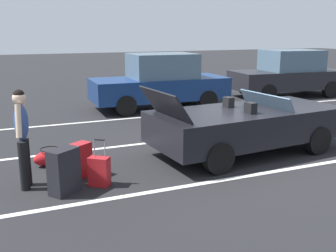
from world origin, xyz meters
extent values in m
plane|color=black|center=(0.00, 0.00, 0.00)|extent=(80.00, 80.00, 0.00)
cube|color=silver|center=(0.00, -1.25, 0.00)|extent=(18.00, 0.12, 0.01)
cube|color=silver|center=(0.00, 1.45, 0.00)|extent=(18.00, 0.12, 0.01)
cube|color=silver|center=(0.00, 4.15, 0.00)|extent=(18.00, 0.12, 0.01)
cube|color=black|center=(0.00, 0.00, 0.62)|extent=(4.24, 2.11, 0.64)
cube|color=black|center=(1.43, 0.12, 0.51)|extent=(1.45, 1.78, 0.38)
cube|color=slate|center=(0.51, 0.04, 1.09)|extent=(0.31, 1.56, 0.31)
cube|color=black|center=(-0.24, 0.35, 1.05)|extent=(0.18, 0.23, 0.22)
cube|color=black|center=(-0.17, -0.39, 1.05)|extent=(0.18, 0.23, 0.22)
cube|color=black|center=(-1.94, -0.17, 1.22)|extent=(0.51, 1.52, 0.55)
cylinder|color=black|center=(1.20, 0.92, 0.30)|extent=(0.62, 0.27, 0.60)
cylinder|color=black|center=(1.34, -0.70, 0.30)|extent=(0.62, 0.27, 0.60)
cylinder|color=black|center=(-1.34, 0.70, 0.30)|extent=(0.62, 0.27, 0.60)
cylinder|color=black|center=(-1.20, -0.92, 0.30)|extent=(0.62, 0.27, 0.60)
cube|color=black|center=(-3.91, -0.74, 0.37)|extent=(0.55, 0.51, 0.74)
cube|color=black|center=(-4.00, -0.61, 0.31)|extent=(0.32, 0.24, 0.41)
sphere|color=black|center=(-3.99, -0.92, 0.02)|extent=(0.04, 0.04, 0.04)
sphere|color=black|center=(-3.72, -0.72, 0.02)|extent=(0.04, 0.04, 0.04)
cube|color=red|center=(-3.55, -0.11, 0.31)|extent=(0.47, 0.42, 0.62)
sphere|color=black|center=(-3.48, 0.04, 0.02)|extent=(0.04, 0.04, 0.04)
sphere|color=black|center=(-3.72, -0.11, 0.02)|extent=(0.04, 0.04, 0.04)
cube|color=red|center=(-3.33, -0.65, 0.25)|extent=(0.39, 0.36, 0.50)
cylinder|color=gray|center=(-3.22, -0.66, 0.64)|extent=(0.03, 0.03, 0.29)
cylinder|color=gray|center=(-3.37, -0.55, 0.64)|extent=(0.03, 0.03, 0.29)
cylinder|color=black|center=(-3.29, -0.60, 0.79)|extent=(0.17, 0.13, 0.03)
sphere|color=black|center=(-3.19, -0.66, 0.02)|extent=(0.04, 0.04, 0.04)
sphere|color=black|center=(-3.38, -0.52, 0.02)|extent=(0.04, 0.04, 0.04)
ellipsoid|color=red|center=(-3.97, 0.74, 0.15)|extent=(0.68, 0.39, 0.30)
torus|color=black|center=(-3.97, 0.74, 0.33)|extent=(0.42, 0.42, 0.02)
cylinder|color=black|center=(-4.45, -0.16, 0.41)|extent=(0.18, 0.18, 0.82)
cylinder|color=black|center=(-4.49, -0.35, 0.41)|extent=(0.18, 0.18, 0.82)
ellipsoid|color=#334C8C|center=(-4.47, -0.26, 1.12)|extent=(0.29, 0.36, 0.60)
sphere|color=beige|center=(-4.47, -0.26, 1.51)|extent=(0.21, 0.21, 0.21)
sphere|color=black|center=(-4.47, -0.26, 1.56)|extent=(0.18, 0.18, 0.18)
cylinder|color=beige|center=(-4.42, -0.06, 1.19)|extent=(0.13, 0.21, 0.53)
cylinder|color=beige|center=(-4.52, -0.46, 1.19)|extent=(0.13, 0.21, 0.53)
cube|color=navy|center=(0.13, 5.33, 0.67)|extent=(4.55, 1.92, 0.70)
cube|color=slate|center=(0.23, 5.32, 1.42)|extent=(2.14, 1.67, 0.80)
cylinder|color=black|center=(-1.28, 4.53, 0.32)|extent=(0.65, 0.24, 0.64)
cylinder|color=black|center=(-1.24, 6.19, 0.32)|extent=(0.65, 0.24, 0.64)
cylinder|color=black|center=(1.51, 4.46, 0.32)|extent=(0.65, 0.24, 0.64)
cylinder|color=black|center=(1.55, 6.12, 0.32)|extent=(0.65, 0.24, 0.64)
cube|color=black|center=(5.75, 5.65, 0.67)|extent=(4.64, 2.18, 0.70)
cube|color=slate|center=(5.85, 5.64, 1.42)|extent=(2.23, 1.79, 0.80)
cylinder|color=black|center=(4.29, 4.94, 0.32)|extent=(0.66, 0.27, 0.64)
cylinder|color=black|center=(4.43, 6.59, 0.32)|extent=(0.66, 0.27, 0.64)
cylinder|color=black|center=(7.07, 4.70, 0.32)|extent=(0.66, 0.27, 0.64)
cylinder|color=black|center=(7.21, 6.35, 0.32)|extent=(0.66, 0.27, 0.64)
camera|label=1|loc=(-4.68, -6.81, 2.55)|focal=41.90mm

